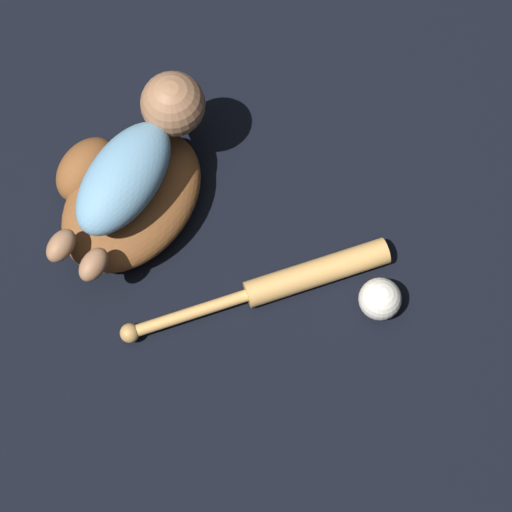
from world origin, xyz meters
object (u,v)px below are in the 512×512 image
at_px(baby_figure, 139,156).
at_px(baseball_bat, 290,281).
at_px(baseball_glove, 124,195).
at_px(baseball, 380,299).

relative_size(baby_figure, baseball_bat, 0.91).
bearing_deg(baseball_glove, baseball_bat, -104.05).
distance_m(baseball_glove, baseball_bat, 0.31).
bearing_deg(baseball_glove, baseball, -99.38).
relative_size(baby_figure, baseball, 5.23).
bearing_deg(baseball, baby_figure, 75.53).
bearing_deg(baseball_glove, baby_figure, -38.14).
height_order(baby_figure, baseball, baby_figure).
height_order(baseball_glove, baby_figure, baby_figure).
height_order(baby_figure, baseball_bat, baby_figure).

